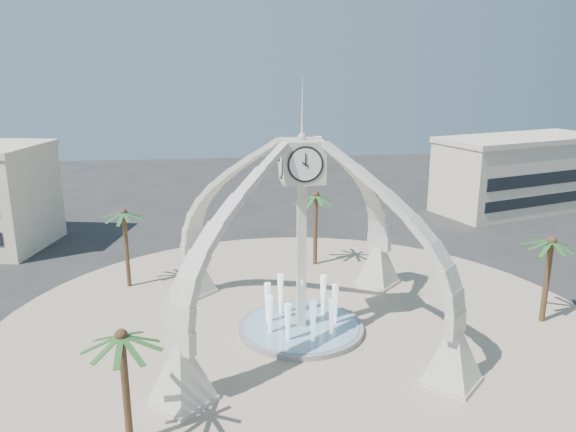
{
  "coord_description": "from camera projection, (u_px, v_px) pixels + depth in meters",
  "views": [
    {
      "loc": [
        -4.95,
        -32.46,
        16.55
      ],
      "look_at": [
        -0.59,
        2.0,
        7.15
      ],
      "focal_mm": 35.0,
      "sensor_mm": 36.0,
      "label": 1
    }
  ],
  "objects": [
    {
      "name": "palm_west",
      "position": [
        124.0,
        214.0,
        41.71
      ],
      "size": [
        4.18,
        4.18,
        6.57
      ],
      "rotation": [
        0.0,
        0.0,
        0.28
      ],
      "color": "brown",
      "rests_on": "ground"
    },
    {
      "name": "building_ne",
      "position": [
        520.0,
        173.0,
        65.33
      ],
      "size": [
        21.87,
        14.17,
        8.6
      ],
      "rotation": [
        0.0,
        0.0,
        0.31
      ],
      "color": "beige",
      "rests_on": "ground"
    },
    {
      "name": "palm_north",
      "position": [
        316.0,
        196.0,
        46.43
      ],
      "size": [
        3.96,
        3.96,
        6.85
      ],
      "rotation": [
        0.0,
        0.0,
        -0.04
      ],
      "color": "brown",
      "rests_on": "ground"
    },
    {
      "name": "palm_south",
      "position": [
        121.0,
        337.0,
        23.86
      ],
      "size": [
        4.43,
        4.43,
        6.1
      ],
      "rotation": [
        0.0,
        0.0,
        -0.26
      ],
      "color": "brown",
      "rests_on": "ground"
    },
    {
      "name": "fountain",
      "position": [
        301.0,
        327.0,
        35.93
      ],
      "size": [
        8.0,
        8.0,
        3.62
      ],
      "color": "gray",
      "rests_on": "ground"
    },
    {
      "name": "ground",
      "position": [
        301.0,
        331.0,
        36.01
      ],
      "size": [
        140.0,
        140.0,
        0.0
      ],
      "primitive_type": "plane",
      "color": "#282828",
      "rests_on": "ground"
    },
    {
      "name": "palm_east",
      "position": [
        552.0,
        242.0,
        35.92
      ],
      "size": [
        5.0,
        5.0,
        6.38
      ],
      "rotation": [
        0.0,
        0.0,
        -0.31
      ],
      "color": "brown",
      "rests_on": "ground"
    },
    {
      "name": "clock_tower",
      "position": [
        302.0,
        234.0,
        34.31
      ],
      "size": [
        17.94,
        17.94,
        16.3
      ],
      "color": "beige",
      "rests_on": "ground"
    },
    {
      "name": "plaza",
      "position": [
        301.0,
        331.0,
        36.0
      ],
      "size": [
        40.0,
        40.0,
        0.06
      ],
      "primitive_type": "cylinder",
      "color": "tan",
      "rests_on": "ground"
    }
  ]
}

